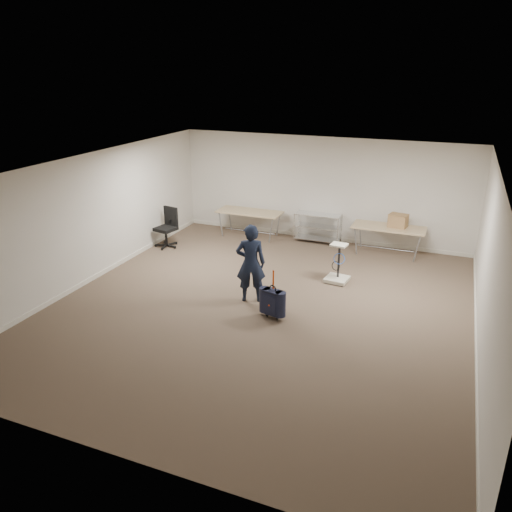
% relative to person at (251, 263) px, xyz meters
% --- Properties ---
extents(ground, '(9.00, 9.00, 0.00)m').
position_rel_person_xyz_m(ground, '(0.30, -0.18, -0.82)').
color(ground, '#443629').
rests_on(ground, ground).
extents(room_shell, '(8.00, 9.00, 9.00)m').
position_rel_person_xyz_m(room_shell, '(0.30, 1.20, -0.77)').
color(room_shell, beige).
rests_on(room_shell, ground).
extents(folding_table_left, '(1.80, 0.75, 0.73)m').
position_rel_person_xyz_m(folding_table_left, '(-1.60, 3.77, -0.14)').
color(folding_table_left, tan).
rests_on(folding_table_left, ground).
extents(folding_table_right, '(1.80, 0.75, 0.73)m').
position_rel_person_xyz_m(folding_table_right, '(2.20, 3.77, -0.14)').
color(folding_table_right, tan).
rests_on(folding_table_right, ground).
extents(wire_shelf, '(1.22, 0.47, 0.80)m').
position_rel_person_xyz_m(wire_shelf, '(0.30, 4.02, -0.38)').
color(wire_shelf, silver).
rests_on(wire_shelf, ground).
extents(person, '(0.70, 0.58, 1.64)m').
position_rel_person_xyz_m(person, '(0.00, 0.00, 0.00)').
color(person, black).
rests_on(person, ground).
extents(suitcase, '(0.40, 0.28, 0.98)m').
position_rel_person_xyz_m(suitcase, '(0.68, -0.56, -0.48)').
color(suitcase, '#152030').
rests_on(suitcase, ground).
extents(office_chair, '(0.63, 0.63, 1.04)m').
position_rel_person_xyz_m(office_chair, '(-3.32, 2.20, -0.50)').
color(office_chair, black).
rests_on(office_chair, ground).
extents(equipment_cart, '(0.54, 0.54, 0.89)m').
position_rel_person_xyz_m(equipment_cart, '(1.43, 1.59, -0.58)').
color(equipment_cart, beige).
rests_on(equipment_cart, ground).
extents(cardboard_box, '(0.49, 0.40, 0.33)m').
position_rel_person_xyz_m(cardboard_box, '(2.40, 3.85, 0.08)').
color(cardboard_box, '#987546').
rests_on(cardboard_box, folding_table_right).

